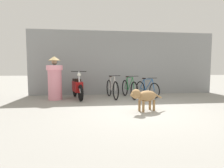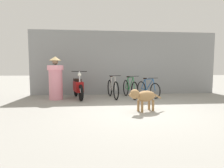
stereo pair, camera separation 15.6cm
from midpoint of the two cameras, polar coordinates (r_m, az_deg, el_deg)
ground_plane at (r=5.12m, az=11.79°, el=-8.42°), size 60.00×60.00×0.00m
shop_wall_back at (r=8.31m, az=4.98°, el=6.81°), size 8.70×0.20×2.92m
bicycle_0 at (r=7.09m, az=0.86°, el=-1.54°), size 0.46×1.70×0.93m
bicycle_1 at (r=7.22m, az=6.46°, el=-1.51°), size 0.46×1.78×0.91m
bicycle_2 at (r=7.54m, az=12.20°, el=-1.56°), size 0.61×1.55×0.83m
motorcycle at (r=7.06m, az=-10.40°, el=-1.15°), size 0.66×1.79×1.10m
stray_dog at (r=4.91m, az=11.11°, el=-3.96°), size 1.06×0.58×0.64m
person_in_robes at (r=7.04m, az=-17.31°, el=1.81°), size 0.76×0.76×1.66m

